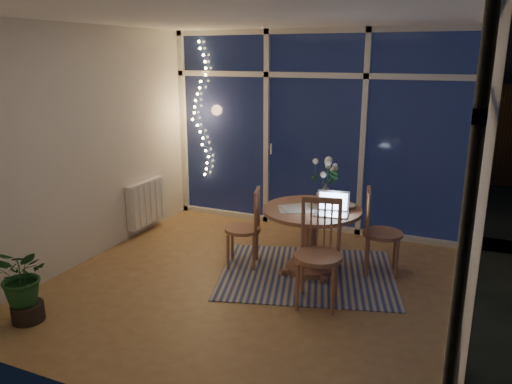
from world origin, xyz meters
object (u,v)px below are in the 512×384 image
(chair_right, at_px, (383,232))
(chair_left, at_px, (243,227))
(dining_table, at_px, (311,240))
(potted_plant, at_px, (24,281))
(laptop, at_px, (332,203))
(flower_vase, at_px, (326,193))
(chair_front, at_px, (318,254))

(chair_right, bearing_deg, chair_left, 92.93)
(dining_table, bearing_deg, potted_plant, -134.30)
(dining_table, relative_size, chair_right, 1.11)
(laptop, bearing_deg, flower_vase, 105.25)
(chair_left, relative_size, chair_right, 0.95)
(laptop, bearing_deg, chair_front, -95.00)
(chair_left, bearing_deg, laptop, 74.34)
(dining_table, height_order, chair_left, chair_left)
(dining_table, bearing_deg, chair_left, -168.17)
(chair_front, relative_size, laptop, 3.10)
(chair_left, xyz_separation_m, flower_vase, (0.81, 0.42, 0.37))
(dining_table, distance_m, laptop, 0.55)
(laptop, xyz_separation_m, potted_plant, (-2.21, -1.89, -0.45))
(chair_right, distance_m, flower_vase, 0.73)
(chair_left, xyz_separation_m, chair_right, (1.45, 0.42, 0.02))
(chair_right, distance_m, potted_plant, 3.51)
(potted_plant, bearing_deg, chair_front, 30.26)
(chair_front, bearing_deg, potted_plant, -160.02)
(flower_vase, xyz_separation_m, potted_plant, (-2.04, -2.28, -0.44))
(chair_right, height_order, laptop, laptop)
(chair_right, height_order, flower_vase, chair_right)
(chair_front, xyz_separation_m, laptop, (-0.04, 0.57, 0.32))
(laptop, xyz_separation_m, flower_vase, (-0.18, 0.39, -0.01))
(laptop, height_order, potted_plant, laptop)
(chair_left, relative_size, flower_vase, 4.27)
(flower_vase, height_order, potted_plant, flower_vase)
(chair_right, height_order, chair_front, chair_front)
(dining_table, bearing_deg, chair_right, 20.26)
(dining_table, height_order, chair_right, chair_right)
(chair_front, height_order, laptop, chair_front)
(chair_left, relative_size, potted_plant, 1.18)
(laptop, relative_size, potted_plant, 0.43)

